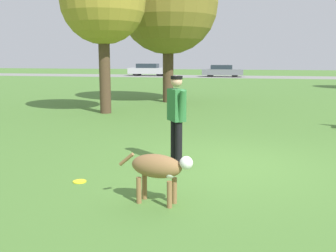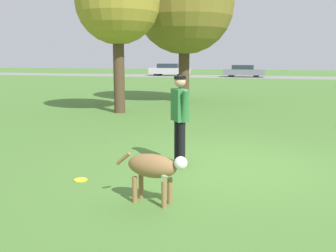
{
  "view_description": "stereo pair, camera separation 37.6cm",
  "coord_description": "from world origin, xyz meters",
  "px_view_note": "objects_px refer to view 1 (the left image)",
  "views": [
    {
      "loc": [
        0.51,
        -7.08,
        1.97
      ],
      "look_at": [
        -0.82,
        -1.1,
        0.9
      ],
      "focal_mm": 42.0,
      "sensor_mm": 36.0,
      "label": 1
    },
    {
      "loc": [
        0.87,
        -6.99,
        1.97
      ],
      "look_at": [
        -0.82,
        -1.1,
        0.9
      ],
      "focal_mm": 42.0,
      "sensor_mm": 36.0,
      "label": 2
    }
  ],
  "objects_px": {
    "person": "(176,113)",
    "parked_car_grey": "(223,71)",
    "parked_car_silver": "(149,70)",
    "tree_mid_center": "(168,4)",
    "dog": "(159,168)",
    "frisbee": "(80,181)",
    "tree_near_left": "(103,2)"
  },
  "relations": [
    {
      "from": "person",
      "to": "tree_mid_center",
      "type": "distance_m",
      "value": 10.99
    },
    {
      "from": "dog",
      "to": "tree_mid_center",
      "type": "xyz_separation_m",
      "value": [
        -2.58,
        12.24,
        3.75
      ]
    },
    {
      "from": "person",
      "to": "parked_car_grey",
      "type": "distance_m",
      "value": 34.3
    },
    {
      "from": "person",
      "to": "parked_car_grey",
      "type": "relative_size",
      "value": 0.39
    },
    {
      "from": "person",
      "to": "dog",
      "type": "relative_size",
      "value": 1.51
    },
    {
      "from": "tree_mid_center",
      "to": "parked_car_grey",
      "type": "height_order",
      "value": "tree_mid_center"
    },
    {
      "from": "frisbee",
      "to": "tree_mid_center",
      "type": "distance_m",
      "value": 12.41
    },
    {
      "from": "dog",
      "to": "frisbee",
      "type": "height_order",
      "value": "dog"
    },
    {
      "from": "tree_near_left",
      "to": "parked_car_silver",
      "type": "distance_m",
      "value": 29.58
    },
    {
      "from": "tree_near_left",
      "to": "parked_car_grey",
      "type": "relative_size",
      "value": 1.27
    },
    {
      "from": "dog",
      "to": "tree_near_left",
      "type": "height_order",
      "value": "tree_near_left"
    },
    {
      "from": "person",
      "to": "tree_mid_center",
      "type": "relative_size",
      "value": 0.26
    },
    {
      "from": "dog",
      "to": "tree_near_left",
      "type": "relative_size",
      "value": 0.2
    },
    {
      "from": "person",
      "to": "frisbee",
      "type": "relative_size",
      "value": 7.52
    },
    {
      "from": "dog",
      "to": "parked_car_grey",
      "type": "height_order",
      "value": "parked_car_grey"
    },
    {
      "from": "dog",
      "to": "parked_car_grey",
      "type": "relative_size",
      "value": 0.26
    },
    {
      "from": "frisbee",
      "to": "tree_mid_center",
      "type": "bearing_deg",
      "value": 95.47
    },
    {
      "from": "tree_near_left",
      "to": "parked_car_silver",
      "type": "xyz_separation_m",
      "value": [
        -6.26,
        28.74,
        -3.18
      ]
    },
    {
      "from": "tree_mid_center",
      "to": "person",
      "type": "bearing_deg",
      "value": -76.68
    },
    {
      "from": "tree_near_left",
      "to": "tree_mid_center",
      "type": "bearing_deg",
      "value": 70.51
    },
    {
      "from": "person",
      "to": "parked_car_silver",
      "type": "relative_size",
      "value": 0.37
    },
    {
      "from": "dog",
      "to": "tree_mid_center",
      "type": "relative_size",
      "value": 0.17
    },
    {
      "from": "frisbee",
      "to": "parked_car_grey",
      "type": "bearing_deg",
      "value": 91.06
    },
    {
      "from": "person",
      "to": "parked_car_grey",
      "type": "height_order",
      "value": "person"
    },
    {
      "from": "parked_car_silver",
      "to": "tree_mid_center",
      "type": "bearing_deg",
      "value": -74.33
    },
    {
      "from": "dog",
      "to": "person",
      "type": "bearing_deg",
      "value": 104.62
    },
    {
      "from": "frisbee",
      "to": "tree_near_left",
      "type": "relative_size",
      "value": 0.04
    },
    {
      "from": "person",
      "to": "parked_car_silver",
      "type": "bearing_deg",
      "value": 160.94
    },
    {
      "from": "person",
      "to": "parked_car_grey",
      "type": "bearing_deg",
      "value": 148.12
    },
    {
      "from": "person",
      "to": "frisbee",
      "type": "height_order",
      "value": "person"
    },
    {
      "from": "person",
      "to": "tree_near_left",
      "type": "bearing_deg",
      "value": 176.52
    },
    {
      "from": "frisbee",
      "to": "tree_near_left",
      "type": "height_order",
      "value": "tree_near_left"
    }
  ]
}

